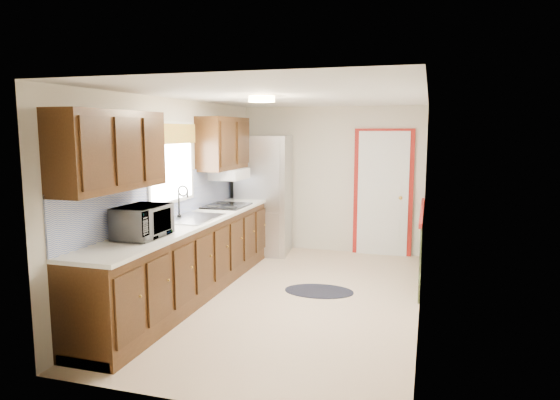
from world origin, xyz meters
The scene contains 8 objects.
room_shell centered at (0.00, 0.00, 1.20)m, with size 3.20×5.20×2.52m.
kitchen_run centered at (-1.24, -0.29, 0.81)m, with size 0.63×4.00×2.20m.
back_wall_trim centered at (0.99, 2.21, 0.89)m, with size 1.12×2.30×2.08m.
ceiling_fixture centered at (-0.30, -0.20, 2.36)m, with size 0.30×0.30×0.06m, color #FFD88C.
microwave centered at (-1.20, -1.30, 1.14)m, with size 0.58×0.32×0.40m, color white.
refrigerator centered at (-1.02, 2.04, 0.96)m, with size 0.88×0.84×1.93m.
rug centered at (0.28, 0.30, 0.01)m, with size 0.87×0.56×0.01m, color black.
cooktop centered at (-1.19, 0.85, 0.95)m, with size 0.55×0.66×0.02m, color black.
Camera 1 is at (1.54, -5.63, 2.02)m, focal length 32.00 mm.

